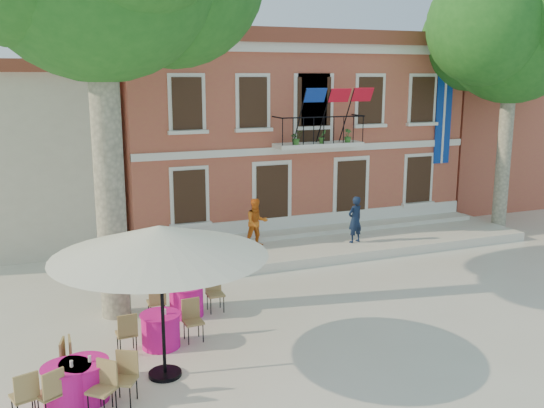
{
  "coord_description": "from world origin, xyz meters",
  "views": [
    {
      "loc": [
        -7.47,
        -13.67,
        5.89
      ],
      "look_at": [
        -0.59,
        3.5,
        1.97
      ],
      "focal_mm": 40.0,
      "sensor_mm": 36.0,
      "label": 1
    }
  ],
  "objects": [
    {
      "name": "pedestrian_navy",
      "position": [
        2.6,
        3.87,
        1.1
      ],
      "size": [
        0.67,
        0.53,
        1.6
      ],
      "primitive_type": "imported",
      "rotation": [
        0.0,
        0.0,
        3.41
      ],
      "color": "#0F1B35",
      "rests_on": "terrace"
    },
    {
      "name": "main_building",
      "position": [
        2.0,
        9.99,
        3.78
      ],
      "size": [
        13.5,
        9.59,
        7.5
      ],
      "color": "#AC4C3E",
      "rests_on": "ground"
    },
    {
      "name": "ground",
      "position": [
        0.0,
        0.0,
        0.0
      ],
      "size": [
        90.0,
        90.0,
        0.0
      ],
      "primitive_type": "plane",
      "color": "beige",
      "rests_on": "ground"
    },
    {
      "name": "patio_umbrella",
      "position": [
        -5.31,
        -2.51,
        2.79
      ],
      "size": [
        4.18,
        4.18,
        3.11
      ],
      "color": "black",
      "rests_on": "ground"
    },
    {
      "name": "cafe_table_2",
      "position": [
        -6.87,
        -2.89,
        0.43
      ],
      "size": [
        1.87,
        1.63,
        0.95
      ],
      "color": "#D9148B",
      "rests_on": "ground"
    },
    {
      "name": "cafe_table_3",
      "position": [
        -4.14,
        0.39,
        0.42
      ],
      "size": [
        1.93,
        0.9,
        0.95
      ],
      "color": "#D9148B",
      "rests_on": "ground"
    },
    {
      "name": "plane_tree_east",
      "position": [
        9.2,
        4.27,
        7.33
      ],
      "size": [
        5.05,
        5.05,
        9.92
      ],
      "color": "#A59E84",
      "rests_on": "ground"
    },
    {
      "name": "neighbor_east",
      "position": [
        14.0,
        11.0,
        3.22
      ],
      "size": [
        9.4,
        9.4,
        6.4
      ],
      "color": "#AC4C3E",
      "rests_on": "ground"
    },
    {
      "name": "cafe_table_1",
      "position": [
        -5.11,
        -1.16,
        0.42
      ],
      "size": [
        1.94,
        0.9,
        0.95
      ],
      "color": "#D9148B",
      "rests_on": "ground"
    },
    {
      "name": "terrace",
      "position": [
        2.0,
        4.4,
        0.15
      ],
      "size": [
        14.0,
        3.4,
        0.3
      ],
      "primitive_type": "cube",
      "color": "silver",
      "rests_on": "ground"
    },
    {
      "name": "pedestrian_orange",
      "position": [
        -0.67,
        4.69,
        1.11
      ],
      "size": [
        0.79,
        0.62,
        1.62
      ],
      "primitive_type": "imported",
      "rotation": [
        0.0,
        0.0,
        -0.01
      ],
      "color": "orange",
      "rests_on": "terrace"
    },
    {
      "name": "cafe_table_0",
      "position": [
        -7.19,
        -2.97,
        0.43
      ],
      "size": [
        1.83,
        1.79,
        0.95
      ],
      "color": "#D9148B",
      "rests_on": "ground"
    }
  ]
}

